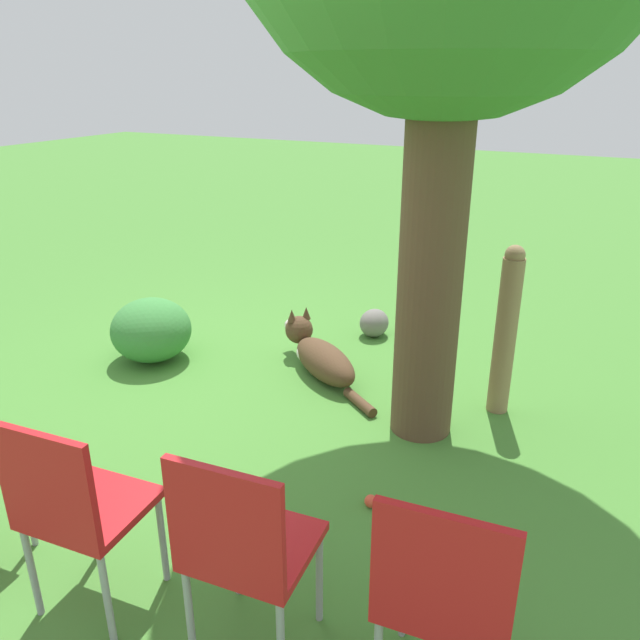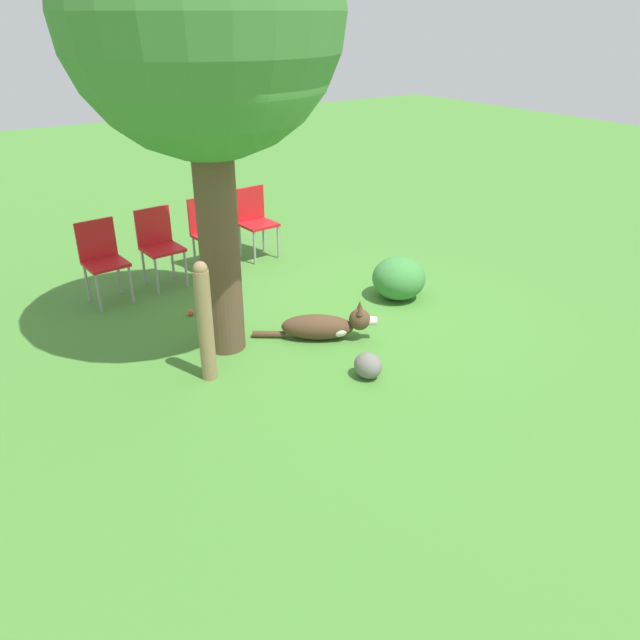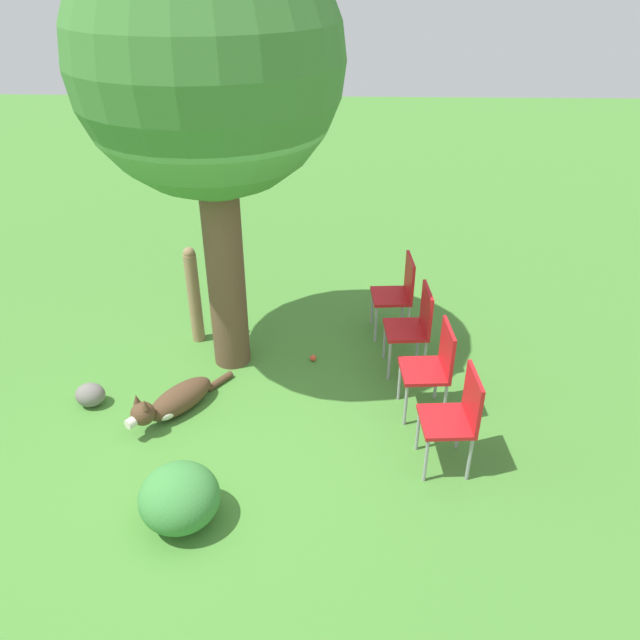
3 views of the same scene
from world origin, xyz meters
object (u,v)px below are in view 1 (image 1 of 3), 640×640
at_px(red_chair_1, 74,504).
at_px(red_chair_2, 243,544).
at_px(fence_post, 506,331).
at_px(tennis_ball, 371,501).
at_px(red_chair_3, 445,591).
at_px(dog, 319,355).

relative_size(red_chair_1, red_chair_2, 1.00).
bearing_deg(red_chair_1, fence_post, -29.91).
bearing_deg(fence_post, red_chair_1, -25.92).
height_order(fence_post, red_chair_2, fence_post).
bearing_deg(red_chair_2, tennis_ball, -9.24).
bearing_deg(red_chair_3, dog, 30.91).
bearing_deg(tennis_ball, red_chair_2, -5.26).
height_order(dog, red_chair_3, red_chair_3).
relative_size(red_chair_1, red_chair_3, 1.00).
relative_size(fence_post, red_chair_3, 1.22).
distance_m(fence_post, red_chair_2, 2.40).
height_order(red_chair_1, tennis_ball, red_chair_1).
bearing_deg(fence_post, tennis_ball, -16.40).
height_order(red_chair_2, tennis_ball, red_chair_2).
xyz_separation_m(red_chair_2, red_chair_3, (-0.10, 0.71, 0.00)).
bearing_deg(tennis_ball, fence_post, 163.60).
distance_m(red_chair_3, tennis_ball, 1.23).
xyz_separation_m(red_chair_2, tennis_ball, (-1.04, 0.10, -0.51)).
bearing_deg(red_chair_2, red_chair_1, 94.37).
height_order(dog, red_chair_1, red_chair_1).
bearing_deg(tennis_ball, dog, -144.07).
xyz_separation_m(fence_post, tennis_ball, (1.32, -0.39, -0.54)).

